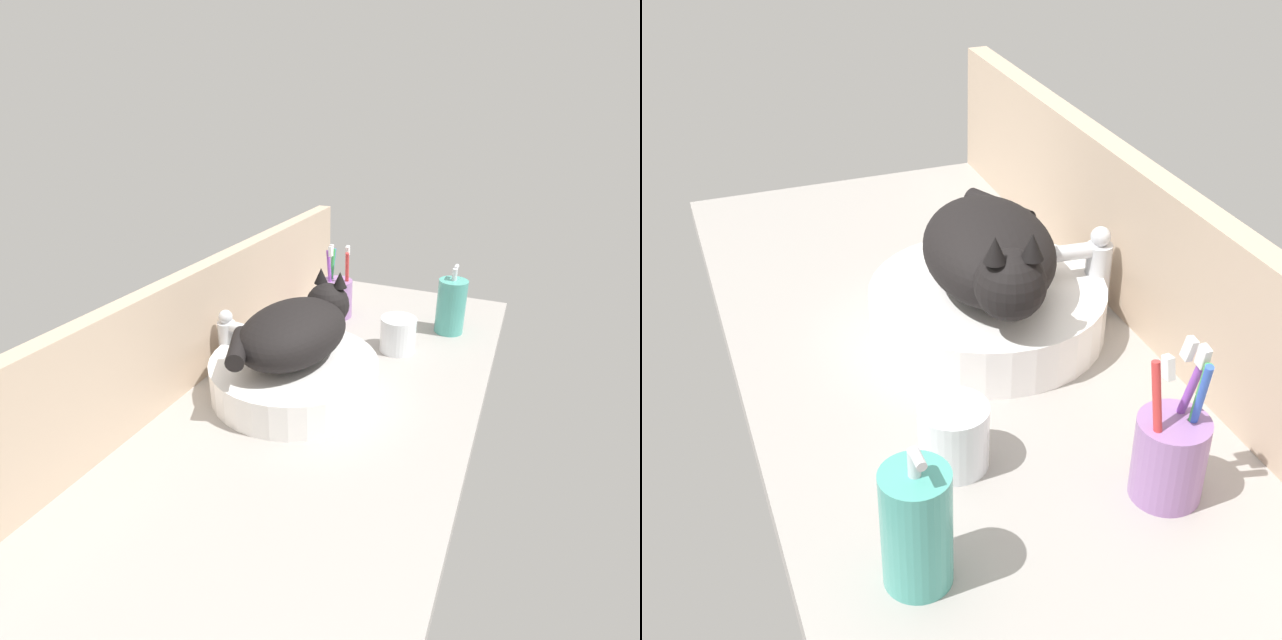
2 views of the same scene
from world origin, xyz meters
TOP-DOWN VIEW (x-y plane):
  - ground_plane at (0.00, 0.00)cm, footprint 120.00×56.20cm
  - backsplash_panel at (0.00, 26.30)cm, footprint 120.00×3.60cm
  - sink_basin at (-2.93, 5.87)cm, footprint 31.88×31.88cm
  - cat at (-1.57, 5.72)cm, footprint 31.64×20.84cm
  - faucet at (-1.58, 20.37)cm, footprint 3.82×11.86cm
  - soap_dispenser at (35.55, -16.55)cm, footprint 6.76×6.76cm
  - toothbrush_cup at (33.54, 11.71)cm, footprint 7.71×7.71cm
  - water_glass at (21.25, -7.77)cm, footprint 7.91×7.91cm

SIDE VIEW (x-z plane):
  - ground_plane at x=0.00cm, z-range -4.00..0.00cm
  - water_glass at x=21.25cm, z-range -0.50..7.23cm
  - sink_basin at x=-2.93cm, z-range 0.00..6.82cm
  - toothbrush_cup at x=33.54cm, z-range -3.99..14.72cm
  - soap_dispenser at x=35.55cm, z-range -1.56..14.79cm
  - faucet at x=-1.58cm, z-range 0.50..14.10cm
  - backsplash_panel at x=0.00cm, z-range 0.00..22.16cm
  - cat at x=-1.57cm, z-range 5.58..19.58cm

